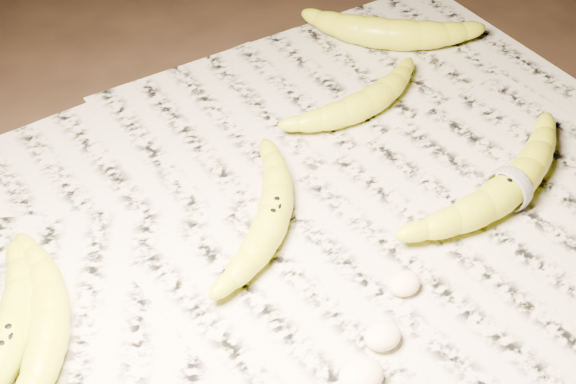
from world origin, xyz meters
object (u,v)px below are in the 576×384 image
banana_left_a (6,344)px  banana_upper_a (365,101)px  banana_left_b (49,318)px  banana_taped (510,186)px  banana_upper_b (390,32)px  banana_center (273,214)px

banana_left_a → banana_upper_a: 0.49m
banana_left_a → banana_upper_a: banana_left_a is taller
banana_left_b → banana_taped: banana_taped is taller
banana_upper_b → banana_upper_a: bearing=-96.4°
banana_center → banana_taped: size_ratio=0.82×
banana_left_b → banana_taped: bearing=-79.2°
banana_left_a → banana_center: same height
banana_upper_a → banana_upper_b: (0.12, 0.11, 0.00)m
banana_upper_a → banana_taped: bearing=-86.3°
banana_left_a → banana_taped: size_ratio=0.87×
banana_left_a → banana_center: (0.28, 0.02, -0.00)m
banana_taped → banana_center: bearing=144.1°
banana_left_a → banana_taped: (0.51, -0.08, 0.00)m
banana_center → banana_upper_a: banana_center is taller
banana_left_b → banana_upper_b: size_ratio=0.92×
banana_center → banana_upper_b: bearing=-12.2°
banana_taped → banana_upper_b: size_ratio=1.17×
banana_upper_a → banana_upper_b: banana_upper_b is taller
banana_left_b → banana_upper_a: size_ratio=1.05×
banana_center → banana_upper_b: (0.31, 0.21, 0.00)m
banana_left_a → banana_left_b: size_ratio=1.10×
banana_left_a → banana_upper_b: banana_upper_b is taller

